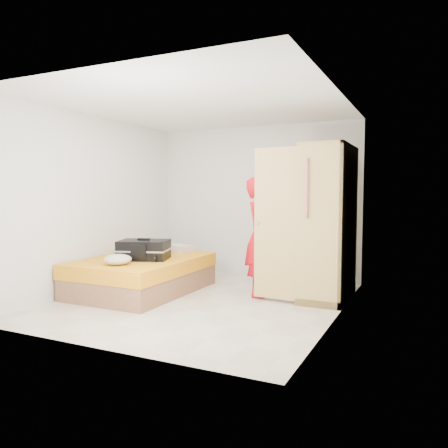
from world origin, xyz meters
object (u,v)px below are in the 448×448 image
at_px(wardrobe, 324,226).
at_px(round_cushion, 118,259).
at_px(bed, 142,275).
at_px(person, 260,237).
at_px(suitcase, 144,250).

distance_m(wardrobe, round_cushion, 2.83).
bearing_deg(bed, wardrobe, 16.58).
distance_m(person, suitcase, 1.68).
distance_m(bed, round_cushion, 0.70).
height_order(bed, wardrobe, wardrobe).
xyz_separation_m(wardrobe, suitcase, (-2.41, -0.82, -0.36)).
xyz_separation_m(bed, wardrobe, (2.50, 0.74, 0.75)).
relative_size(wardrobe, person, 1.26).
bearing_deg(suitcase, wardrobe, 0.05).
height_order(person, suitcase, person).
xyz_separation_m(person, suitcase, (-1.55, -0.61, -0.20)).
relative_size(wardrobe, suitcase, 2.52).
height_order(wardrobe, round_cushion, wardrobe).
height_order(wardrobe, person, wardrobe).
bearing_deg(round_cushion, suitcase, 86.57).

